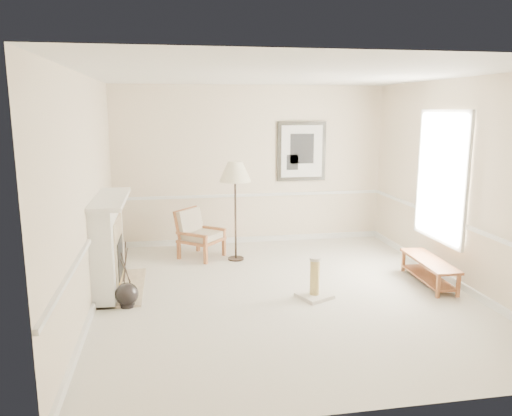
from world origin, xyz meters
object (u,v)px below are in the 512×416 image
at_px(armchair, 197,231).
at_px(floor_lamp, 235,174).
at_px(scratching_post, 314,285).
at_px(bench, 429,267).
at_px(floor_vase, 127,295).

xyz_separation_m(armchair, floor_lamp, (0.63, -0.29, 0.99)).
bearing_deg(armchair, floor_lamp, -75.02).
bearing_deg(scratching_post, floor_lamp, 113.06).
distance_m(bench, scratching_post, 1.81).
relative_size(armchair, bench, 0.72).
height_order(floor_vase, floor_lamp, floor_lamp).
bearing_deg(armchair, bench, -81.21).
relative_size(floor_vase, scratching_post, 1.55).
bearing_deg(floor_vase, scratching_post, -2.74).
relative_size(bench, scratching_post, 2.26).
bearing_deg(bench, scratching_post, -171.76).
bearing_deg(floor_vase, floor_lamp, 47.18).
distance_m(floor_vase, bench, 4.23).
height_order(floor_lamp, bench, floor_lamp).
height_order(floor_vase, armchair, floor_vase).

